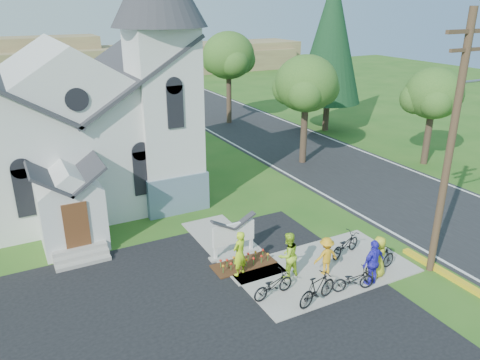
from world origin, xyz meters
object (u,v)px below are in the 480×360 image
cyclist_3 (326,256)px  cyclist_4 (378,257)px  bike_3 (380,260)px  utility_pole (453,141)px  bike_1 (317,289)px  cyclist_1 (288,255)px  cyclist_2 (373,262)px  church_sign (234,234)px  bike_0 (273,285)px  bike_2 (353,280)px  cyclist_0 (239,253)px  bike_4 (345,245)px

cyclist_3 → cyclist_4: bearing=152.3°
cyclist_3 → bike_3: bearing=160.9°
utility_pole → bike_1: 7.28m
cyclist_1 → cyclist_2: size_ratio=1.01×
church_sign → utility_pole: utility_pole is taller
bike_0 → cyclist_3: cyclist_3 is taller
bike_0 → cyclist_1: (1.18, 0.86, 0.48)m
cyclist_2 → bike_2: bearing=-6.7°
cyclist_0 → cyclist_3: cyclist_0 is taller
cyclist_1 → bike_1: 1.96m
cyclist_0 → bike_0: bearing=78.5°
cyclist_0 → cyclist_4: size_ratio=1.10×
cyclist_1 → bike_3: (3.44, -1.42, -0.43)m
bike_2 → bike_3: bearing=-60.1°
bike_0 → bike_1: (1.18, -1.07, 0.10)m
bike_1 → cyclist_4: cyclist_4 is taller
bike_1 → cyclist_3: (1.45, 1.41, 0.22)m
cyclist_2 → bike_4: bearing=-110.0°
church_sign → cyclist_0: (-0.50, -1.48, -0.04)m
cyclist_1 → bike_3: bearing=149.7°
cyclist_1 → bike_1: size_ratio=1.01×
bike_2 → bike_0: bearing=83.5°
bike_2 → cyclist_3: size_ratio=1.07×
bike_0 → cyclist_1: cyclist_1 is taller
cyclist_2 → bike_3: size_ratio=1.09×
cyclist_0 → cyclist_1: (1.59, -1.00, 0.00)m
bike_0 → cyclist_3: bearing=-90.1°
cyclist_3 → bike_4: cyclist_3 is taller
cyclist_0 → cyclist_3: bearing=129.6°
utility_pole → cyclist_1: 7.38m
cyclist_2 → bike_4: cyclist_2 is taller
utility_pole → cyclist_3: 6.33m
church_sign → bike_4: 4.74m
cyclist_1 → cyclist_2: bearing=135.1°
bike_2 → cyclist_4: cyclist_4 is taller
bike_3 → cyclist_4: 0.50m
cyclist_3 → utility_pole: bearing=162.3°
bike_0 → cyclist_2: (3.73, -1.07, 0.47)m
cyclist_1 → bike_1: bearing=82.0°
bike_2 → bike_1: bearing=104.2°
bike_0 → cyclist_3: 2.67m
bike_2 → bike_4: bike_4 is taller
church_sign → cyclist_0: 1.56m
cyclist_1 → bike_2: bearing=122.5°
cyclist_0 → bike_1: 3.35m
bike_1 → cyclist_2: size_ratio=1.01×
bike_0 → bike_1: bearing=-139.7°
cyclist_3 → bike_4: (1.62, 0.77, -0.30)m
church_sign → cyclist_3: (2.54, -2.99, -0.20)m
utility_pole → bike_2: 6.24m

